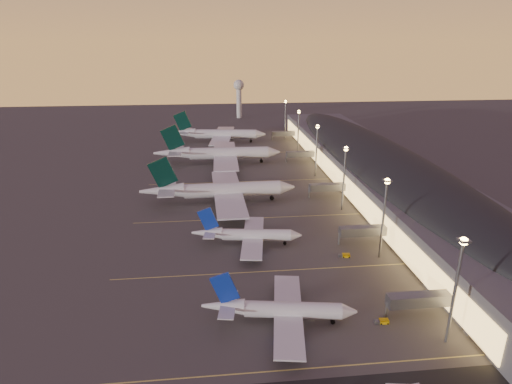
{
  "coord_description": "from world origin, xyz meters",
  "views": [
    {
      "loc": [
        -14.91,
        -114.41,
        63.94
      ],
      "look_at": [
        2.0,
        45.0,
        7.0
      ],
      "focal_mm": 30.0,
      "sensor_mm": 36.0,
      "label": 1
    }
  ],
  "objects_px": {
    "radar_tower": "(239,92)",
    "baggage_tug_b": "(339,313)",
    "airliner_wide_mid": "(218,154)",
    "airliner_wide_far": "(217,134)",
    "baggage_tug_c": "(345,255)",
    "baggage_tug_a": "(382,321)",
    "airliner_narrow_south": "(279,310)",
    "airliner_wide_near": "(219,190)",
    "airliner_narrow_north": "(247,235)"
  },
  "relations": [
    {
      "from": "airliner_narrow_south",
      "to": "baggage_tug_b",
      "type": "xyz_separation_m",
      "value": [
        15.1,
        1.38,
        -2.99
      ]
    },
    {
      "from": "baggage_tug_c",
      "to": "baggage_tug_a",
      "type": "bearing_deg",
      "value": -83.89
    },
    {
      "from": "airliner_wide_far",
      "to": "airliner_wide_near",
      "type": "bearing_deg",
      "value": -83.59
    },
    {
      "from": "airliner_wide_near",
      "to": "baggage_tug_c",
      "type": "height_order",
      "value": "airliner_wide_near"
    },
    {
      "from": "airliner_wide_near",
      "to": "baggage_tug_c",
      "type": "bearing_deg",
      "value": -55.54
    },
    {
      "from": "airliner_wide_near",
      "to": "baggage_tug_b",
      "type": "relative_size",
      "value": 19.24
    },
    {
      "from": "airliner_wide_near",
      "to": "airliner_wide_mid",
      "type": "distance_m",
      "value": 59.92
    },
    {
      "from": "baggage_tug_a",
      "to": "baggage_tug_b",
      "type": "distance_m",
      "value": 10.39
    },
    {
      "from": "airliner_narrow_south",
      "to": "baggage_tug_c",
      "type": "xyz_separation_m",
      "value": [
        25.56,
        30.29,
        -2.95
      ]
    },
    {
      "from": "airliner_narrow_north",
      "to": "airliner_wide_near",
      "type": "distance_m",
      "value": 40.92
    },
    {
      "from": "airliner_narrow_north",
      "to": "baggage_tug_a",
      "type": "height_order",
      "value": "airliner_narrow_north"
    },
    {
      "from": "baggage_tug_c",
      "to": "airliner_wide_near",
      "type": "bearing_deg",
      "value": 133.8
    },
    {
      "from": "airliner_wide_mid",
      "to": "radar_tower",
      "type": "relative_size",
      "value": 2.12
    },
    {
      "from": "baggage_tug_a",
      "to": "baggage_tug_c",
      "type": "relative_size",
      "value": 0.94
    },
    {
      "from": "airliner_wide_near",
      "to": "airliner_wide_far",
      "type": "height_order",
      "value": "airliner_wide_far"
    },
    {
      "from": "airliner_narrow_north",
      "to": "airliner_wide_far",
      "type": "relative_size",
      "value": 0.56
    },
    {
      "from": "baggage_tug_a",
      "to": "baggage_tug_b",
      "type": "bearing_deg",
      "value": 159.18
    },
    {
      "from": "airliner_wide_mid",
      "to": "radar_tower",
      "type": "distance_m",
      "value": 149.09
    },
    {
      "from": "airliner_wide_far",
      "to": "baggage_tug_b",
      "type": "xyz_separation_m",
      "value": [
        25.9,
        -194.01,
        -4.89
      ]
    },
    {
      "from": "baggage_tug_b",
      "to": "baggage_tug_c",
      "type": "xyz_separation_m",
      "value": [
        10.46,
        28.91,
        0.03
      ]
    },
    {
      "from": "airliner_wide_mid",
      "to": "baggage_tug_c",
      "type": "bearing_deg",
      "value": -70.73
    },
    {
      "from": "airliner_wide_near",
      "to": "baggage_tug_c",
      "type": "xyz_separation_m",
      "value": [
        37.79,
        -52.2,
        -4.82
      ]
    },
    {
      "from": "airliner_wide_mid",
      "to": "airliner_wide_far",
      "type": "relative_size",
      "value": 1.06
    },
    {
      "from": "baggage_tug_b",
      "to": "baggage_tug_c",
      "type": "bearing_deg",
      "value": 66.87
    },
    {
      "from": "airliner_narrow_south",
      "to": "airliner_wide_mid",
      "type": "distance_m",
      "value": 142.87
    },
    {
      "from": "airliner_narrow_north",
      "to": "radar_tower",
      "type": "distance_m",
      "value": 247.71
    },
    {
      "from": "airliner_wide_far",
      "to": "airliner_narrow_north",
      "type": "bearing_deg",
      "value": -80.37
    },
    {
      "from": "airliner_narrow_north",
      "to": "airliner_wide_far",
      "type": "height_order",
      "value": "airliner_wide_far"
    },
    {
      "from": "airliner_wide_far",
      "to": "baggage_tug_b",
      "type": "distance_m",
      "value": 195.79
    },
    {
      "from": "airliner_narrow_south",
      "to": "baggage_tug_b",
      "type": "bearing_deg",
      "value": 14.03
    },
    {
      "from": "baggage_tug_a",
      "to": "airliner_wide_near",
      "type": "bearing_deg",
      "value": 117.38
    },
    {
      "from": "radar_tower",
      "to": "baggage_tug_b",
      "type": "relative_size",
      "value": 9.75
    },
    {
      "from": "airliner_wide_mid",
      "to": "baggage_tug_a",
      "type": "xyz_separation_m",
      "value": [
        35.89,
        -145.4,
        -5.22
      ]
    },
    {
      "from": "airliner_wide_near",
      "to": "radar_tower",
      "type": "distance_m",
      "value": 208.42
    },
    {
      "from": "radar_tower",
      "to": "baggage_tug_c",
      "type": "xyz_separation_m",
      "value": [
        15.28,
        -258.73,
        -21.4
      ]
    },
    {
      "from": "baggage_tug_b",
      "to": "airliner_wide_far",
      "type": "bearing_deg",
      "value": 94.36
    },
    {
      "from": "baggage_tug_b",
      "to": "baggage_tug_a",
      "type": "bearing_deg",
      "value": -28.18
    },
    {
      "from": "radar_tower",
      "to": "baggage_tug_a",
      "type": "height_order",
      "value": "radar_tower"
    },
    {
      "from": "airliner_narrow_north",
      "to": "airliner_wide_far",
      "type": "distance_m",
      "value": 153.12
    },
    {
      "from": "airliner_wide_near",
      "to": "airliner_wide_mid",
      "type": "bearing_deg",
      "value": 87.73
    },
    {
      "from": "airliner_wide_mid",
      "to": "baggage_tug_c",
      "type": "xyz_separation_m",
      "value": [
        36.93,
        -112.11,
        -5.2
      ]
    },
    {
      "from": "airliner_wide_near",
      "to": "airliner_wide_far",
      "type": "bearing_deg",
      "value": 87.83
    },
    {
      "from": "airliner_wide_far",
      "to": "radar_tower",
      "type": "bearing_deg",
      "value": 84.45
    },
    {
      "from": "baggage_tug_b",
      "to": "baggage_tug_c",
      "type": "relative_size",
      "value": 0.91
    },
    {
      "from": "airliner_wide_near",
      "to": "baggage_tug_a",
      "type": "bearing_deg",
      "value": -68.18
    },
    {
      "from": "airliner_narrow_south",
      "to": "airliner_wide_mid",
      "type": "bearing_deg",
      "value": 103.36
    },
    {
      "from": "airliner_narrow_north",
      "to": "radar_tower",
      "type": "height_order",
      "value": "radar_tower"
    },
    {
      "from": "baggage_tug_c",
      "to": "airliner_narrow_south",
      "type": "bearing_deg",
      "value": -122.27
    },
    {
      "from": "airliner_wide_mid",
      "to": "baggage_tug_a",
      "type": "relative_size",
      "value": 19.98
    },
    {
      "from": "baggage_tug_b",
      "to": "airliner_wide_mid",
      "type": "bearing_deg",
      "value": 97.39
    }
  ]
}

